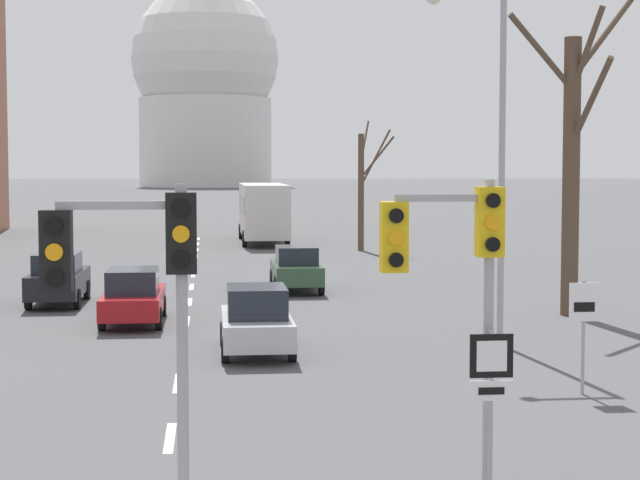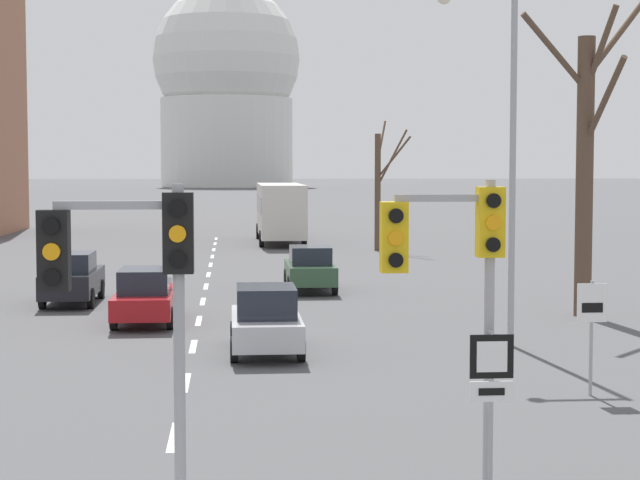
% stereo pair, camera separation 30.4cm
% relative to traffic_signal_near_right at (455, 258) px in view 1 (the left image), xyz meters
% --- Properties ---
extents(lane_stripe_1, '(0.16, 2.00, 0.01)m').
position_rel_traffic_signal_near_right_xyz_m(lane_stripe_1, '(-4.02, 3.31, -3.24)').
color(lane_stripe_1, silver).
rests_on(lane_stripe_1, ground_plane).
extents(lane_stripe_2, '(0.16, 2.00, 0.01)m').
position_rel_traffic_signal_near_right_xyz_m(lane_stripe_2, '(-4.02, 7.81, -3.24)').
color(lane_stripe_2, silver).
rests_on(lane_stripe_2, ground_plane).
extents(lane_stripe_3, '(0.16, 2.00, 0.01)m').
position_rel_traffic_signal_near_right_xyz_m(lane_stripe_3, '(-4.02, 12.31, -3.24)').
color(lane_stripe_3, silver).
rests_on(lane_stripe_3, ground_plane).
extents(lane_stripe_4, '(0.16, 2.00, 0.01)m').
position_rel_traffic_signal_near_right_xyz_m(lane_stripe_4, '(-4.02, 16.81, -3.24)').
color(lane_stripe_4, silver).
rests_on(lane_stripe_4, ground_plane).
extents(lane_stripe_5, '(0.16, 2.00, 0.01)m').
position_rel_traffic_signal_near_right_xyz_m(lane_stripe_5, '(-4.02, 21.31, -3.24)').
color(lane_stripe_5, silver).
rests_on(lane_stripe_5, ground_plane).
extents(lane_stripe_6, '(0.16, 2.00, 0.01)m').
position_rel_traffic_signal_near_right_xyz_m(lane_stripe_6, '(-4.02, 25.81, -3.24)').
color(lane_stripe_6, silver).
rests_on(lane_stripe_6, ground_plane).
extents(lane_stripe_7, '(0.16, 2.00, 0.01)m').
position_rel_traffic_signal_near_right_xyz_m(lane_stripe_7, '(-4.02, 30.31, -3.24)').
color(lane_stripe_7, silver).
rests_on(lane_stripe_7, ground_plane).
extents(lane_stripe_8, '(0.16, 2.00, 0.01)m').
position_rel_traffic_signal_near_right_xyz_m(lane_stripe_8, '(-4.02, 34.81, -3.24)').
color(lane_stripe_8, silver).
rests_on(lane_stripe_8, ground_plane).
extents(lane_stripe_9, '(0.16, 2.00, 0.01)m').
position_rel_traffic_signal_near_right_xyz_m(lane_stripe_9, '(-4.02, 39.31, -3.24)').
color(lane_stripe_9, silver).
rests_on(lane_stripe_9, ground_plane).
extents(lane_stripe_10, '(0.16, 2.00, 0.01)m').
position_rel_traffic_signal_near_right_xyz_m(lane_stripe_10, '(-4.02, 43.81, -3.24)').
color(lane_stripe_10, silver).
rests_on(lane_stripe_10, ground_plane).
extents(lane_stripe_11, '(0.16, 2.00, 0.01)m').
position_rel_traffic_signal_near_right_xyz_m(lane_stripe_11, '(-4.02, 48.31, -3.24)').
color(lane_stripe_11, silver).
rests_on(lane_stripe_11, ground_plane).
extents(lane_stripe_12, '(0.16, 2.00, 0.01)m').
position_rel_traffic_signal_near_right_xyz_m(lane_stripe_12, '(-4.02, 52.81, -3.24)').
color(lane_stripe_12, silver).
rests_on(lane_stripe_12, ground_plane).
extents(traffic_signal_near_right, '(1.69, 0.34, 4.31)m').
position_rel_traffic_signal_near_right_xyz_m(traffic_signal_near_right, '(0.00, 0.00, 0.00)').
color(traffic_signal_near_right, '#9E9EA3').
rests_on(traffic_signal_near_right, ground_plane).
extents(traffic_signal_centre_tall, '(1.81, 0.34, 4.28)m').
position_rel_traffic_signal_near_right_xyz_m(traffic_signal_centre_tall, '(-4.20, -1.63, -0.02)').
color(traffic_signal_centre_tall, '#9E9EA3').
rests_on(traffic_signal_centre_tall, ground_plane).
extents(route_sign_post, '(0.60, 0.08, 2.27)m').
position_rel_traffic_signal_near_right_xyz_m(route_sign_post, '(0.46, -0.23, -1.71)').
color(route_sign_post, '#9E9EA3').
rests_on(route_sign_post, ground_plane).
extents(speed_limit_sign, '(0.60, 0.08, 2.27)m').
position_rel_traffic_signal_near_right_xyz_m(speed_limit_sign, '(3.97, 5.89, -1.71)').
color(speed_limit_sign, '#9E9EA3').
rests_on(speed_limit_sign, ground_plane).
extents(street_lamp_right, '(2.02, 0.36, 8.81)m').
position_rel_traffic_signal_near_right_xyz_m(street_lamp_right, '(3.59, 11.78, 2.11)').
color(street_lamp_right, '#9E9EA3').
rests_on(street_lamp_right, ground_plane).
extents(sedan_near_left, '(1.73, 4.43, 1.59)m').
position_rel_traffic_signal_near_right_xyz_m(sedan_near_left, '(-5.52, 16.51, -2.45)').
color(sedan_near_left, maroon).
rests_on(sedan_near_left, ground_plane).
extents(sedan_near_right, '(1.69, 4.27, 1.70)m').
position_rel_traffic_signal_near_right_xyz_m(sedan_near_right, '(-8.26, 21.07, -2.39)').
color(sedan_near_right, black).
rests_on(sedan_near_right, ground_plane).
extents(sedan_mid_centre, '(1.72, 3.96, 1.64)m').
position_rel_traffic_signal_near_right_xyz_m(sedan_mid_centre, '(-2.23, 11.19, -2.44)').
color(sedan_mid_centre, '#B7B7BC').
rests_on(sedan_mid_centre, ground_plane).
extents(sedan_far_left, '(1.75, 3.99, 1.65)m').
position_rel_traffic_signal_near_right_xyz_m(sedan_far_left, '(-0.23, 23.90, -2.41)').
color(sedan_far_left, '#2D4C33').
rests_on(sedan_far_left, ground_plane).
extents(sedan_far_right, '(1.86, 3.83, 1.59)m').
position_rel_traffic_signal_near_right_xyz_m(sedan_far_right, '(0.62, 57.13, -2.43)').
color(sedan_far_right, silver).
rests_on(sedan_far_right, ground_plane).
extents(city_bus, '(2.66, 10.80, 3.48)m').
position_rel_traffic_signal_near_right_xyz_m(city_bus, '(-0.17, 48.75, -1.19)').
color(city_bus, beige).
rests_on(city_bus, ground_plane).
extents(bare_tree_right_near, '(4.56, 3.90, 9.80)m').
position_rel_traffic_signal_near_right_xyz_m(bare_tree_right_near, '(7.53, 16.91, 1.56)').
color(bare_tree_right_near, brown).
rests_on(bare_tree_right_near, ground_plane).
extents(bare_tree_right_far, '(1.82, 3.36, 7.03)m').
position_rel_traffic_signal_near_right_xyz_m(bare_tree_right_far, '(4.86, 42.39, 0.21)').
color(bare_tree_right_far, brown).
rests_on(bare_tree_right_far, ground_plane).
extents(capitol_dome, '(33.65, 33.65, 47.53)m').
position_rel_traffic_signal_near_right_xyz_m(capitol_dome, '(-4.02, 233.64, 19.91)').
color(capitol_dome, silver).
rests_on(capitol_dome, ground_plane).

